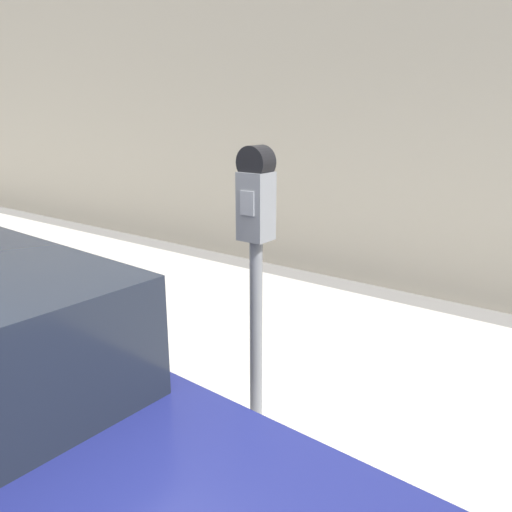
# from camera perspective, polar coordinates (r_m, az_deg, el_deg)

# --- Properties ---
(sidewalk) EXTENTS (24.00, 2.80, 0.14)m
(sidewalk) POSITION_cam_1_polar(r_m,az_deg,el_deg) (3.79, 15.58, -14.10)
(sidewalk) COLOR #BCB7AD
(sidewalk) RESTS_ON ground_plane
(building_facade) EXTENTS (24.00, 0.30, 5.25)m
(building_facade) POSITION_cam_1_polar(r_m,az_deg,el_deg) (5.53, 26.91, 21.64)
(building_facade) COLOR beige
(building_facade) RESTS_ON ground_plane
(parking_meter) EXTENTS (0.17, 0.15, 1.64)m
(parking_meter) POSITION_cam_1_polar(r_m,az_deg,el_deg) (2.67, -0.00, 1.44)
(parking_meter) COLOR slate
(parking_meter) RESTS_ON sidewalk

